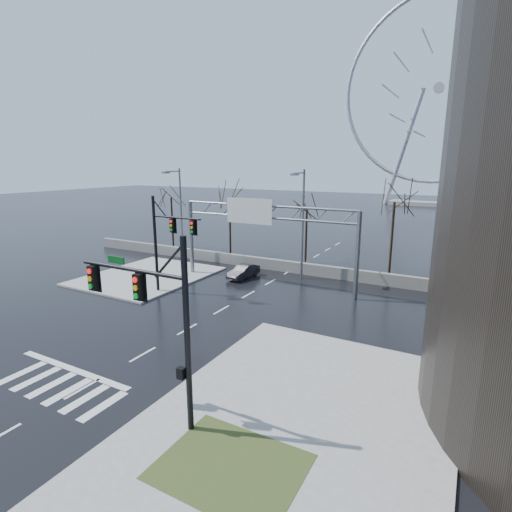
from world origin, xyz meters
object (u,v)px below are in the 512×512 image
Objects in this scene: ferris_wheel at (438,96)px; car at (243,271)px; signal_mast_near at (158,312)px; signal_mast_far at (165,236)px; sign_gantry at (261,227)px.

ferris_wheel is 13.51× the size of car.
signal_mast_near is 1.00× the size of signal_mast_far.
ferris_wheel is at bearing 82.80° from signal_mast_far.
signal_mast_far is 89.30m from ferris_wheel.
signal_mast_far is at bearing -107.48° from car.
ferris_wheel reaches higher than signal_mast_far.
signal_mast_far is 2.12× the size of car.
signal_mast_near is at bearing -89.92° from ferris_wheel.
signal_mast_far is at bearing 130.26° from signal_mast_near.
ferris_wheel is (5.38, 80.04, 20.95)m from sign_gantry.
car is at bearing -95.68° from ferris_wheel.
signal_mast_far is 0.49× the size of sign_gantry.
sign_gantry is (5.49, 6.00, 0.35)m from signal_mast_far.
signal_mast_far reaches higher than sign_gantry.
signal_mast_near is at bearing -49.74° from signal_mast_far.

